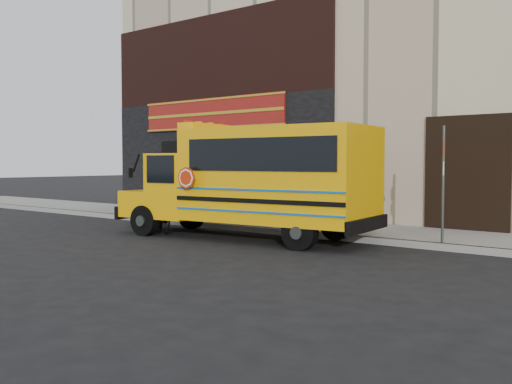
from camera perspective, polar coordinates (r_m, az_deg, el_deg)
The scene contains 8 objects.
ground at distance 13.24m, azimuth -4.44°, elevation -5.36°, with size 120.00×120.00×0.00m, color black.
curb at distance 15.23m, azimuth 2.23°, elevation -3.98°, with size 40.00×0.20×0.15m, color gray.
sidewalk at distance 16.45m, azimuth 5.32°, elevation -3.46°, with size 40.00×3.00×0.15m, color slate.
building at distance 22.37m, azimuth 14.47°, elevation 13.73°, with size 20.00×10.70×12.00m.
school_bus at distance 14.10m, azimuth -0.08°, elevation 1.32°, with size 7.07×2.82×2.92m.
sign_pole at distance 13.12m, azimuth 18.21°, elevation 1.08°, with size 0.11×0.23×2.73m.
bicycle at distance 15.87m, azimuth -9.78°, elevation -1.96°, with size 0.53×1.88×1.13m, color black.
cyclist at distance 15.87m, azimuth -10.12°, elevation -0.59°, with size 0.69×0.45×1.89m, color black.
Camera 1 is at (8.90, -9.61, 1.92)m, focal length 40.00 mm.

